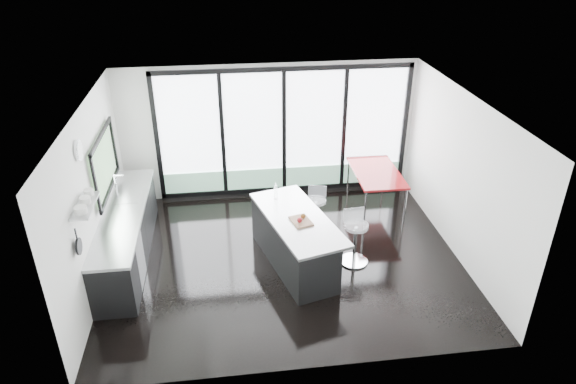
{
  "coord_description": "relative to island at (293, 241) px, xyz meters",
  "views": [
    {
      "loc": [
        -0.9,
        -7.3,
        5.22
      ],
      "look_at": [
        0.1,
        0.3,
        1.15
      ],
      "focal_mm": 32.0,
      "sensor_mm": 36.0,
      "label": 1
    }
  ],
  "objects": [
    {
      "name": "wall_left",
      "position": [
        -3.11,
        0.42,
        1.11
      ],
      "size": [
        0.26,
        5.0,
        2.8
      ],
      "color": "silver",
      "rests_on": "ground"
    },
    {
      "name": "bar_stool_far",
      "position": [
        0.55,
        0.93,
        -0.1
      ],
      "size": [
        0.55,
        0.55,
        0.7
      ],
      "primitive_type": "cylinder",
      "rotation": [
        0.0,
        0.0,
        -0.3
      ],
      "color": "silver",
      "rests_on": "floor"
    },
    {
      "name": "wall_back",
      "position": [
        0.14,
        2.61,
        0.82
      ],
      "size": [
        6.0,
        0.09,
        2.8
      ],
      "color": "silver",
      "rests_on": "ground"
    },
    {
      "name": "wall_front",
      "position": [
        -0.13,
        -2.35,
        0.95
      ],
      "size": [
        6.0,
        0.0,
        2.8
      ],
      "primitive_type": "cube",
      "color": "silver",
      "rests_on": "ground"
    },
    {
      "name": "counter_cabinets",
      "position": [
        -2.8,
        0.54,
        0.01
      ],
      "size": [
        0.69,
        3.24,
        1.36
      ],
      "color": "black",
      "rests_on": "floor"
    },
    {
      "name": "bar_stool_near",
      "position": [
        1.04,
        -0.11,
        -0.08
      ],
      "size": [
        0.52,
        0.52,
        0.75
      ],
      "primitive_type": "cylinder",
      "rotation": [
        0.0,
        0.0,
        0.09
      ],
      "color": "silver",
      "rests_on": "floor"
    },
    {
      "name": "ceiling",
      "position": [
        -0.13,
        0.15,
        2.35
      ],
      "size": [
        6.0,
        5.0,
        0.0
      ],
      "primitive_type": "cube",
      "color": "white",
      "rests_on": "wall_back"
    },
    {
      "name": "island",
      "position": [
        0.0,
        0.0,
        0.0
      ],
      "size": [
        1.46,
        2.35,
        1.16
      ],
      "color": "black",
      "rests_on": "floor"
    },
    {
      "name": "wall_right",
      "position": [
        2.87,
        0.15,
        0.95
      ],
      "size": [
        0.0,
        5.0,
        2.8
      ],
      "primitive_type": "cube",
      "color": "silver",
      "rests_on": "ground"
    },
    {
      "name": "floor",
      "position": [
        -0.13,
        0.15,
        -0.45
      ],
      "size": [
        6.0,
        5.0,
        0.0
      ],
      "primitive_type": "cube",
      "color": "black",
      "rests_on": "ground"
    },
    {
      "name": "red_table",
      "position": [
        1.9,
        1.68,
        -0.04
      ],
      "size": [
        0.9,
        1.55,
        0.82
      ],
      "primitive_type": "cube",
      "rotation": [
        0.0,
        0.0,
        -0.01
      ],
      "color": "maroon",
      "rests_on": "floor"
    }
  ]
}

